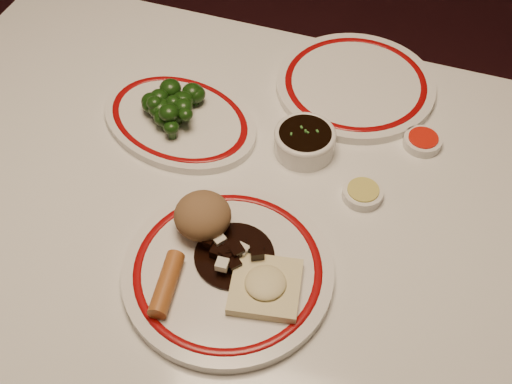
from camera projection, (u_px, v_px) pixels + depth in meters
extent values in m
cube|color=white|center=(217.00, 209.00, 1.02)|extent=(1.20, 0.90, 0.04)
cylinder|color=black|center=(86.00, 131.00, 1.66)|extent=(0.06, 0.06, 0.71)
cylinder|color=white|center=(228.00, 272.00, 0.91)|extent=(0.31, 0.31, 0.02)
torus|color=#850607|center=(228.00, 268.00, 0.91)|extent=(0.27, 0.27, 0.00)
ellipsoid|color=brown|center=(203.00, 216.00, 0.93)|extent=(0.08, 0.08, 0.06)
cylinder|color=#AE622B|center=(167.00, 284.00, 0.87)|extent=(0.04, 0.10, 0.03)
cube|color=beige|center=(265.00, 287.00, 0.88)|extent=(0.11, 0.11, 0.02)
ellipsoid|color=beige|center=(266.00, 283.00, 0.87)|extent=(0.06, 0.06, 0.02)
cylinder|color=black|center=(234.00, 256.00, 0.92)|extent=(0.12, 0.12, 0.00)
cube|color=black|center=(232.00, 257.00, 0.91)|extent=(0.02, 0.02, 0.02)
cube|color=black|center=(256.00, 252.00, 0.91)|extent=(0.02, 0.02, 0.02)
cube|color=black|center=(218.00, 252.00, 0.91)|extent=(0.02, 0.02, 0.02)
cube|color=black|center=(257.00, 253.00, 0.90)|extent=(0.03, 0.03, 0.02)
cube|color=black|center=(232.00, 248.00, 0.91)|extent=(0.02, 0.02, 0.02)
cube|color=black|center=(234.00, 265.00, 0.90)|extent=(0.03, 0.03, 0.02)
cube|color=black|center=(237.00, 252.00, 0.90)|extent=(0.03, 0.03, 0.02)
cube|color=black|center=(235.00, 254.00, 0.91)|extent=(0.02, 0.02, 0.02)
cube|color=black|center=(228.00, 255.00, 0.90)|extent=(0.02, 0.02, 0.02)
cube|color=black|center=(209.00, 242.00, 0.91)|extent=(0.01, 0.01, 0.01)
cube|color=black|center=(253.00, 243.00, 0.92)|extent=(0.02, 0.02, 0.02)
cube|color=black|center=(230.00, 250.00, 0.91)|extent=(0.02, 0.02, 0.02)
cube|color=black|center=(234.00, 253.00, 0.91)|extent=(0.02, 0.02, 0.02)
cube|color=beige|center=(222.00, 265.00, 0.89)|extent=(0.02, 0.02, 0.01)
cube|color=beige|center=(242.00, 250.00, 0.91)|extent=(0.02, 0.02, 0.01)
cube|color=beige|center=(219.00, 240.00, 0.91)|extent=(0.02, 0.02, 0.01)
torus|color=#850607|center=(179.00, 117.00, 1.10)|extent=(0.31, 0.31, 0.00)
cylinder|color=#23471C|center=(184.00, 108.00, 1.11)|extent=(0.01, 0.01, 0.02)
ellipsoid|color=#15370D|center=(183.00, 100.00, 1.09)|extent=(0.04, 0.04, 0.03)
cylinder|color=#23471C|center=(152.00, 108.00, 1.11)|extent=(0.01, 0.01, 0.01)
ellipsoid|color=#15370D|center=(151.00, 101.00, 1.10)|extent=(0.03, 0.03, 0.03)
cylinder|color=#23471C|center=(171.00, 116.00, 1.10)|extent=(0.01, 0.01, 0.01)
ellipsoid|color=#15370D|center=(170.00, 109.00, 1.09)|extent=(0.04, 0.04, 0.03)
cylinder|color=#23471C|center=(193.00, 100.00, 1.12)|extent=(0.01, 0.01, 0.01)
ellipsoid|color=#15370D|center=(192.00, 92.00, 1.11)|extent=(0.04, 0.04, 0.03)
cylinder|color=#23471C|center=(196.00, 101.00, 1.12)|extent=(0.01, 0.01, 0.01)
ellipsoid|color=#15370D|center=(195.00, 94.00, 1.11)|extent=(0.04, 0.04, 0.03)
cylinder|color=#23471C|center=(178.00, 115.00, 1.10)|extent=(0.01, 0.01, 0.01)
ellipsoid|color=#15370D|center=(177.00, 109.00, 1.09)|extent=(0.03, 0.03, 0.02)
cylinder|color=#23471C|center=(195.00, 97.00, 1.13)|extent=(0.01, 0.01, 0.01)
ellipsoid|color=#15370D|center=(194.00, 91.00, 1.12)|extent=(0.03, 0.03, 0.02)
cylinder|color=#23471C|center=(181.00, 113.00, 1.10)|extent=(0.01, 0.01, 0.01)
ellipsoid|color=#15370D|center=(180.00, 106.00, 1.09)|extent=(0.03, 0.03, 0.03)
cylinder|color=#23471C|center=(165.00, 125.00, 1.08)|extent=(0.01, 0.01, 0.01)
ellipsoid|color=#15370D|center=(163.00, 118.00, 1.07)|extent=(0.03, 0.03, 0.03)
cylinder|color=#23471C|center=(152.00, 111.00, 1.11)|extent=(0.01, 0.01, 0.01)
ellipsoid|color=#15370D|center=(151.00, 105.00, 1.09)|extent=(0.03, 0.03, 0.03)
cylinder|color=#23471C|center=(160.00, 105.00, 1.11)|extent=(0.01, 0.01, 0.02)
ellipsoid|color=#15370D|center=(159.00, 97.00, 1.10)|extent=(0.03, 0.03, 0.03)
cylinder|color=#23471C|center=(171.00, 96.00, 1.13)|extent=(0.01, 0.01, 0.01)
ellipsoid|color=#15370D|center=(170.00, 88.00, 1.12)|extent=(0.04, 0.04, 0.03)
cylinder|color=#23471C|center=(161.00, 117.00, 1.09)|extent=(0.01, 0.01, 0.02)
ellipsoid|color=#15370D|center=(160.00, 109.00, 1.08)|extent=(0.04, 0.04, 0.03)
cylinder|color=#23471C|center=(179.00, 115.00, 1.10)|extent=(0.01, 0.01, 0.01)
ellipsoid|color=#15370D|center=(178.00, 108.00, 1.09)|extent=(0.04, 0.04, 0.03)
cylinder|color=#23471C|center=(178.00, 120.00, 1.09)|extent=(0.01, 0.01, 0.01)
ellipsoid|color=#15370D|center=(177.00, 113.00, 1.08)|extent=(0.03, 0.03, 0.03)
cylinder|color=#23471C|center=(178.00, 114.00, 1.10)|extent=(0.01, 0.01, 0.01)
ellipsoid|color=#15370D|center=(178.00, 108.00, 1.09)|extent=(0.03, 0.03, 0.02)
cylinder|color=#23471C|center=(179.00, 115.00, 1.10)|extent=(0.01, 0.01, 0.01)
ellipsoid|color=#15370D|center=(178.00, 110.00, 1.09)|extent=(0.03, 0.03, 0.02)
cylinder|color=#23471C|center=(172.00, 134.00, 1.07)|extent=(0.01, 0.01, 0.02)
ellipsoid|color=#15370D|center=(171.00, 127.00, 1.05)|extent=(0.03, 0.03, 0.02)
ellipsoid|color=#15370D|center=(154.00, 103.00, 1.07)|extent=(0.03, 0.03, 0.02)
ellipsoid|color=#15370D|center=(183.00, 107.00, 1.07)|extent=(0.03, 0.03, 0.03)
ellipsoid|color=#15370D|center=(185.00, 114.00, 1.06)|extent=(0.03, 0.03, 0.02)
ellipsoid|color=#15370D|center=(173.00, 102.00, 1.08)|extent=(0.03, 0.03, 0.02)
ellipsoid|color=#15370D|center=(169.00, 113.00, 1.05)|extent=(0.03, 0.03, 0.03)
cylinder|color=white|center=(305.00, 143.00, 1.06)|extent=(0.10, 0.10, 0.04)
cylinder|color=black|center=(305.00, 134.00, 1.04)|extent=(0.09, 0.09, 0.00)
cylinder|color=white|center=(422.00, 142.00, 1.08)|extent=(0.06, 0.06, 0.02)
cylinder|color=red|center=(423.00, 138.00, 1.07)|extent=(0.05, 0.05, 0.00)
cylinder|color=white|center=(363.00, 193.00, 1.01)|extent=(0.06, 0.06, 0.02)
cylinder|color=#C9BE52|center=(363.00, 190.00, 1.00)|extent=(0.05, 0.05, 0.00)
cylinder|color=white|center=(355.00, 85.00, 1.17)|extent=(0.35, 0.35, 0.02)
torus|color=#850607|center=(356.00, 82.00, 1.16)|extent=(0.30, 0.30, 0.00)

